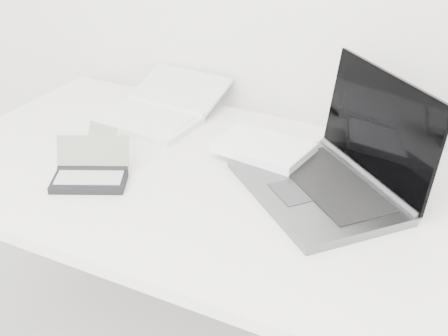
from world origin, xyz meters
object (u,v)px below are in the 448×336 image
at_px(desk, 243,202).
at_px(palmtop_charcoal, 90,174).
at_px(laptop_large, 320,167).
at_px(netbook_open_white, 157,111).

xyz_separation_m(desk, palmtop_charcoal, (-0.33, -0.15, 0.07)).
distance_m(laptop_large, netbook_open_white, 0.56).
bearing_deg(palmtop_charcoal, laptop_large, -0.30).
xyz_separation_m(laptop_large, netbook_open_white, (-0.54, 0.14, -0.02)).
bearing_deg(laptop_large, netbook_open_white, -154.44).
bearing_deg(netbook_open_white, palmtop_charcoal, -78.46).
height_order(desk, laptop_large, laptop_large).
height_order(desk, netbook_open_white, netbook_open_white).
bearing_deg(desk, laptop_large, 30.79).
distance_m(desk, laptop_large, 0.20).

